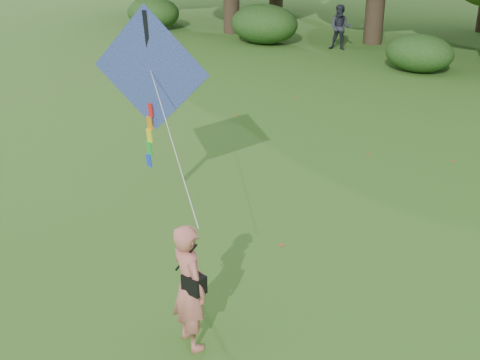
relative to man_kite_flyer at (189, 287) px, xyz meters
The scene contains 6 objects.
ground 1.04m from the man_kite_flyer, 147.23° to the left, with size 100.00×100.00×0.00m, color #265114.
man_kite_flyer is the anchor object (origin of this frame).
bystander_left 20.96m from the man_kite_flyer, 114.99° to the left, with size 0.96×0.75×1.97m, color #282836.
crossbody_bag 0.17m from the man_kite_flyer, 14.61° to the right, with size 0.43×0.20×0.73m.
flying_kite 4.35m from the man_kite_flyer, 143.00° to the left, with size 4.43×2.73×3.10m.
fallen_leaves 5.28m from the man_kite_flyer, 83.26° to the left, with size 11.63×14.33×0.01m.
Camera 1 is at (5.24, -5.13, 5.56)m, focal length 45.00 mm.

